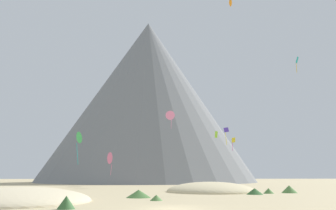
% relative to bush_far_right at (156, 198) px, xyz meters
% --- Properties ---
extents(ground_plane, '(400.00, 400.00, 0.00)m').
position_rel_bush_far_right_xyz_m(ground_plane, '(0.78, -8.03, -0.28)').
color(ground_plane, '#C6B284').
extents(dune_foreground_left, '(14.70, 16.81, 2.87)m').
position_rel_bush_far_right_xyz_m(dune_foreground_left, '(8.71, 17.72, -0.28)').
color(dune_foreground_left, beige).
rests_on(dune_foreground_left, ground_plane).
extents(dune_midground, '(15.51, 17.63, 2.58)m').
position_rel_bush_far_right_xyz_m(dune_midground, '(-12.69, -0.45, -0.28)').
color(dune_midground, beige).
rests_on(dune_midground, ground_plane).
extents(bush_far_right, '(1.29, 1.29, 0.55)m').
position_rel_bush_far_right_xyz_m(bush_far_right, '(0.00, 0.00, 0.00)').
color(bush_far_right, '#568442').
rests_on(bush_far_right, ground_plane).
extents(bush_near_left, '(3.82, 3.82, 0.84)m').
position_rel_bush_far_right_xyz_m(bush_near_left, '(-1.72, 4.62, 0.15)').
color(bush_near_left, '#477238').
rests_on(bush_near_left, ground_plane).
extents(bush_scatter_east, '(2.40, 2.40, 0.78)m').
position_rel_bush_far_right_xyz_m(bush_scatter_east, '(12.83, 10.04, 0.11)').
color(bush_scatter_east, '#386633').
rests_on(bush_scatter_east, ground_plane).
extents(bush_mid_center, '(1.97, 1.97, 0.70)m').
position_rel_bush_far_right_xyz_m(bush_mid_center, '(15.39, 12.21, 0.08)').
color(bush_mid_center, '#568442').
rests_on(bush_mid_center, ground_plane).
extents(bush_near_right, '(2.85, 2.85, 1.03)m').
position_rel_bush_far_right_xyz_m(bush_near_right, '(18.78, 13.55, 0.24)').
color(bush_near_right, '#568442').
rests_on(bush_near_right, ground_plane).
extents(bush_far_left, '(1.38, 1.38, 0.94)m').
position_rel_bush_far_right_xyz_m(bush_far_left, '(-6.87, -8.19, 0.20)').
color(bush_far_left, '#386633').
rests_on(bush_far_left, ground_plane).
extents(rock_massif, '(104.36, 104.36, 58.03)m').
position_rel_bush_far_right_xyz_m(rock_massif, '(1.55, 92.37, 27.19)').
color(rock_massif, slate).
rests_on(rock_massif, ground_plane).
extents(kite_yellow_low, '(0.67, 1.00, 2.91)m').
position_rel_bush_far_right_xyz_m(kite_yellow_low, '(19.04, 43.50, 9.56)').
color(kite_yellow_low, yellow).
extents(kite_indigo_low, '(0.94, 0.33, 3.23)m').
position_rel_bush_far_right_xyz_m(kite_indigo_low, '(13.87, 28.49, 9.76)').
color(kite_indigo_low, '#5138B2').
extents(kite_orange_high, '(0.60, 1.40, 1.39)m').
position_rel_bush_far_right_xyz_m(kite_orange_high, '(13.34, 20.89, 31.26)').
color(kite_orange_high, orange).
extents(kite_lime_low, '(0.80, 0.54, 1.56)m').
position_rel_bush_far_right_xyz_m(kite_lime_low, '(16.24, 48.38, 11.53)').
color(kite_lime_low, '#8CD133').
extents(kite_teal_mid, '(0.62, 0.66, 2.82)m').
position_rel_bush_far_right_xyz_m(kite_teal_mid, '(24.70, 21.24, 20.96)').
color(kite_teal_mid, teal).
extents(kite_green_low, '(1.62, 1.88, 5.39)m').
position_rel_bush_far_right_xyz_m(kite_green_low, '(-11.65, 24.71, 8.12)').
color(kite_green_low, green).
extents(kite_pink_mid, '(2.08, 0.89, 4.02)m').
position_rel_bush_far_right_xyz_m(kite_pink_mid, '(4.82, 42.34, 14.99)').
color(kite_pink_mid, pink).
extents(kite_rainbow_low, '(1.50, 2.30, 4.95)m').
position_rel_bush_far_right_xyz_m(kite_rainbow_low, '(-8.28, 45.75, 5.77)').
color(kite_rainbow_low, '#E5668C').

